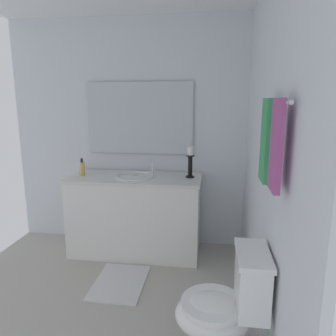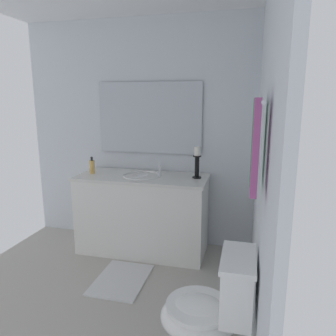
{
  "view_description": "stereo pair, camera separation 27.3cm",
  "coord_description": "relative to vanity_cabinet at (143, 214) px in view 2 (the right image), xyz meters",
  "views": [
    {
      "loc": [
        2.19,
        0.91,
        1.6
      ],
      "look_at": [
        -0.31,
        0.57,
        1.06
      ],
      "focal_mm": 34.04,
      "sensor_mm": 36.0,
      "label": 1
    },
    {
      "loc": [
        2.14,
        1.18,
        1.6
      ],
      "look_at": [
        -0.31,
        0.57,
        1.06
      ],
      "focal_mm": 34.04,
      "sensor_mm": 36.0,
      "label": 2
    }
  ],
  "objects": [
    {
      "name": "vanity_cabinet",
      "position": [
        0.0,
        0.0,
        0.0
      ],
      "size": [
        0.58,
        1.37,
        0.83
      ],
      "color": "white",
      "rests_on": "ground"
    },
    {
      "name": "bath_mat",
      "position": [
        0.62,
        0.0,
        -0.41
      ],
      "size": [
        0.6,
        0.44,
        0.02
      ],
      "primitive_type": "cube",
      "color": "silver",
      "rests_on": "ground"
    },
    {
      "name": "wall_back",
      "position": [
        0.91,
        1.16,
        0.81
      ],
      "size": [
        2.46,
        0.04,
        2.45
      ],
      "primitive_type": "cube",
      "color": "silver",
      "rests_on": "ground"
    },
    {
      "name": "mirror",
      "position": [
        -0.28,
        0.0,
        0.99
      ],
      "size": [
        0.02,
        1.15,
        0.76
      ],
      "primitive_type": "cube",
      "color": "silver"
    },
    {
      "name": "towel_bar",
      "position": [
        1.38,
        1.1,
        1.17
      ],
      "size": [
        0.63,
        0.02,
        0.02
      ],
      "primitive_type": "cylinder",
      "rotation": [
        0.0,
        1.57,
        0.0
      ],
      "color": "silver"
    },
    {
      "name": "wall_left",
      "position": [
        -0.33,
        -0.14,
        0.81
      ],
      "size": [
        0.04,
        2.59,
        2.45
      ],
      "primitive_type": "cube",
      "color": "silver",
      "rests_on": "ground"
    },
    {
      "name": "toilet",
      "position": [
        1.38,
        0.88,
        -0.05
      ],
      "size": [
        0.39,
        0.54,
        0.75
      ],
      "color": "white",
      "rests_on": "ground"
    },
    {
      "name": "candle_holder_tall",
      "position": [
        -0.05,
        0.57,
        0.58
      ],
      "size": [
        0.09,
        0.09,
        0.32
      ],
      "color": "black",
      "rests_on": "vanity_cabinet"
    },
    {
      "name": "soap_bottle",
      "position": [
        0.02,
        -0.55,
        0.49
      ],
      "size": [
        0.06,
        0.06,
        0.18
      ],
      "color": "#E5B259",
      "rests_on": "vanity_cabinet"
    },
    {
      "name": "towel_near_vanity",
      "position": [
        1.22,
        1.08,
        0.95
      ],
      "size": [
        0.19,
        0.03,
        0.48
      ],
      "primitive_type": "cube",
      "color": "#389E59",
      "rests_on": "towel_bar"
    },
    {
      "name": "towel_center",
      "position": [
        1.54,
        1.08,
        0.97
      ],
      "size": [
        0.18,
        0.03,
        0.45
      ],
      "primitive_type": "cube",
      "color": "#A54C8C",
      "rests_on": "towel_bar"
    },
    {
      "name": "sink_basin",
      "position": [
        -0.0,
        0.0,
        0.37
      ],
      "size": [
        0.4,
        0.4,
        0.24
      ],
      "color": "white",
      "rests_on": "vanity_cabinet"
    },
    {
      "name": "floor",
      "position": [
        0.91,
        -0.14,
        -0.43
      ],
      "size": [
        2.46,
        2.59,
        0.02
      ],
      "primitive_type": "cube",
      "color": "#B2ADA3",
      "rests_on": "ground"
    }
  ]
}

